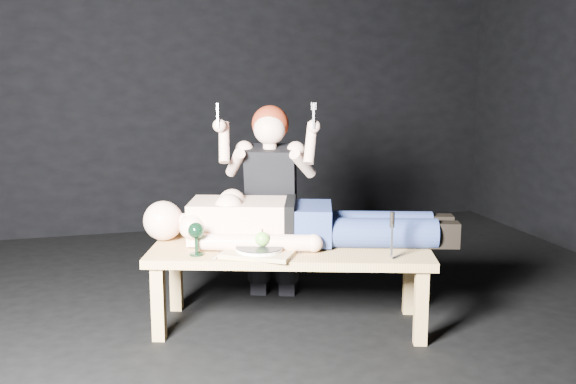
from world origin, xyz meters
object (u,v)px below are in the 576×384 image
object	(u,v)px
serving_tray	(259,253)
goblet	(196,239)
carving_knife	(392,236)
table	(290,287)
lying_man	(300,217)
kneeling_woman	(272,199)

from	to	relation	value
serving_tray	goblet	distance (m)	0.34
serving_tray	carving_knife	xyz separation A→B (m)	(0.63, -0.26, 0.11)
table	lying_man	distance (m)	0.39
serving_tray	goblet	bearing A→B (deg)	166.46
table	carving_knife	bearing A→B (deg)	-21.22
goblet	carving_knife	bearing A→B (deg)	-19.54
table	kneeling_woman	world-z (taller)	kneeling_woman
lying_man	serving_tray	bearing A→B (deg)	-128.22
goblet	carving_knife	size ratio (longest dim) A/B	0.71
goblet	carving_knife	distance (m)	1.01
lying_man	carving_knife	xyz separation A→B (m)	(0.36, -0.45, -0.02)
serving_tray	goblet	size ratio (longest dim) A/B	2.08
lying_man	goblet	bearing A→B (deg)	-151.76
table	carving_knife	world-z (taller)	carving_knife
lying_man	kneeling_woman	distance (m)	0.43
lying_man	goblet	size ratio (longest dim) A/B	9.42
kneeling_woman	serving_tray	size ratio (longest dim) A/B	3.37
table	goblet	distance (m)	0.60
kneeling_woman	carving_knife	distance (m)	0.97
goblet	lying_man	bearing A→B (deg)	10.58
table	lying_man	world-z (taller)	lying_man
table	goblet	world-z (taller)	goblet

